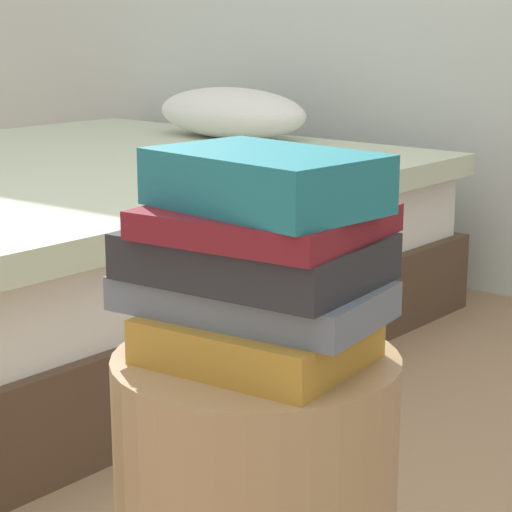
% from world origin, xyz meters
% --- Properties ---
extents(bed, '(1.64, 2.09, 0.62)m').
position_xyz_m(bed, '(-1.36, 0.84, 0.23)').
color(bed, '#4C3828').
rests_on(bed, ground_plane).
extents(book_ochre, '(0.24, 0.20, 0.05)m').
position_xyz_m(book_ochre, '(0.01, -0.01, 0.49)').
color(book_ochre, '#B7842D').
rests_on(book_ochre, side_table).
extents(book_slate, '(0.30, 0.18, 0.04)m').
position_xyz_m(book_slate, '(-0.01, -0.00, 0.54)').
color(book_slate, slate).
rests_on(book_slate, book_ochre).
extents(book_charcoal, '(0.28, 0.20, 0.05)m').
position_xyz_m(book_charcoal, '(-0.01, 0.01, 0.58)').
color(book_charcoal, '#28282D').
rests_on(book_charcoal, book_slate).
extents(book_maroon, '(0.25, 0.22, 0.03)m').
position_xyz_m(book_maroon, '(0.01, 0.01, 0.62)').
color(book_maroon, maroon).
rests_on(book_maroon, book_charcoal).
extents(book_teal, '(0.26, 0.19, 0.06)m').
position_xyz_m(book_teal, '(0.01, 0.00, 0.67)').
color(book_teal, '#1E727F').
rests_on(book_teal, book_maroon).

